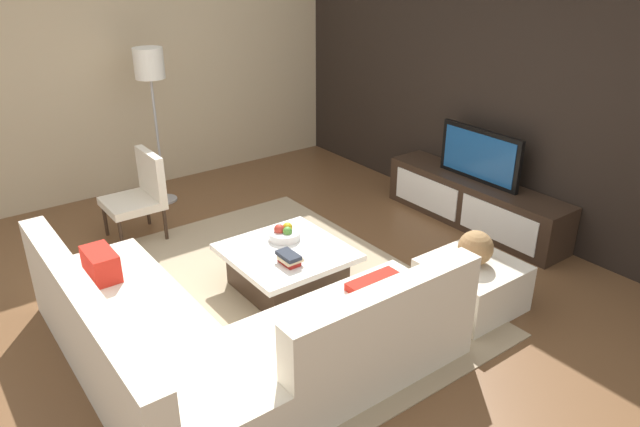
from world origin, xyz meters
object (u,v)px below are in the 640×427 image
object	(u,v)px
coffee_table	(287,268)
ottoman	(471,285)
fruit_bowl	(284,233)
decorative_ball	(476,248)
media_console	(474,202)
floor_lamp	(150,74)
accent_chair_near	(141,191)
television	(480,155)
sectional_couch	(221,338)
book_stack	(289,258)

from	to	relation	value
coffee_table	ottoman	world-z (taller)	ottoman
fruit_bowl	decorative_ball	bearing A→B (deg)	36.22
media_console	floor_lamp	size ratio (longest dim) A/B	1.20
accent_chair_near	ottoman	bearing A→B (deg)	23.54
coffee_table	fruit_bowl	bearing A→B (deg)	151.17
decorative_ball	coffee_table	bearing A→B (deg)	-136.75
ottoman	fruit_bowl	world-z (taller)	fruit_bowl
media_console	accent_chair_near	size ratio (longest dim) A/B	2.40
television	accent_chair_near	world-z (taller)	television
fruit_bowl	decorative_ball	size ratio (longest dim) A/B	1.00
sectional_couch	decorative_ball	size ratio (longest dim) A/B	8.84
television	coffee_table	bearing A→B (deg)	-92.49
ottoman	fruit_bowl	distance (m)	1.63
accent_chair_near	decorative_ball	world-z (taller)	accent_chair_near
media_console	accent_chair_near	xyz separation A→B (m)	(-1.83, -2.89, 0.24)
decorative_ball	television	bearing A→B (deg)	129.39
media_console	sectional_couch	xyz separation A→B (m)	(0.53, -3.27, 0.02)
accent_chair_near	fruit_bowl	size ratio (longest dim) A/B	3.11
television	coffee_table	size ratio (longest dim) A/B	1.01
accent_chair_near	decorative_ball	size ratio (longest dim) A/B	3.10
coffee_table	fruit_bowl	size ratio (longest dim) A/B	3.43
sectional_couch	coffee_table	size ratio (longest dim) A/B	2.58
television	ottoman	size ratio (longest dim) A/B	1.39
television	ottoman	distance (m)	1.71
television	coffee_table	xyz separation A→B (m)	(-0.10, -2.30, -0.57)
media_console	ottoman	distance (m)	1.61
media_console	coffee_table	world-z (taller)	media_console
book_stack	decorative_ball	bearing A→B (deg)	52.29
television	accent_chair_near	xyz separation A→B (m)	(-1.83, -2.89, -0.28)
fruit_bowl	ottoman	bearing A→B (deg)	36.22
media_console	book_stack	size ratio (longest dim) A/B	9.70
television	floor_lamp	size ratio (longest dim) A/B	0.56
accent_chair_near	decorative_ball	distance (m)	3.29
sectional_couch	coffee_table	world-z (taller)	sectional_couch
ottoman	book_stack	size ratio (longest dim) A/B	3.25
media_console	floor_lamp	world-z (taller)	floor_lamp
television	book_stack	xyz separation A→B (m)	(0.12, -2.41, -0.34)
coffee_table	ottoman	bearing A→B (deg)	43.25
media_console	floor_lamp	distance (m)	3.69
sectional_couch	floor_lamp	size ratio (longest dim) A/B	1.43
media_console	ottoman	xyz separation A→B (m)	(1.02, -1.24, -0.05)
coffee_table	decorative_ball	size ratio (longest dim) A/B	3.42
fruit_bowl	media_console	bearing A→B (deg)	82.69
television	floor_lamp	xyz separation A→B (m)	(-2.55, -2.37, 0.69)
book_stack	floor_lamp	bearing A→B (deg)	179.08
accent_chair_near	floor_lamp	size ratio (longest dim) A/B	0.50
television	accent_chair_near	size ratio (longest dim) A/B	1.12
media_console	fruit_bowl	bearing A→B (deg)	-97.31
floor_lamp	fruit_bowl	size ratio (longest dim) A/B	6.20
decorative_ball	floor_lamp	bearing A→B (deg)	-162.49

